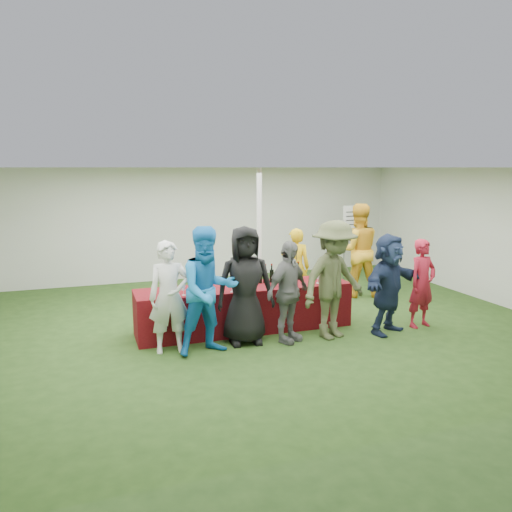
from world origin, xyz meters
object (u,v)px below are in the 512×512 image
object	(u,v)px
serving_table	(245,308)
customer_6	(422,283)
customer_1	(209,291)
customer_3	(288,292)
wine_list_sign	(352,226)
staff_back	(357,250)
customer_4	(334,280)
customer_2	(245,285)
customer_5	(388,284)
customer_0	(169,297)
dump_bucket	(333,277)
staff_pourer	(295,267)

from	to	relation	value
serving_table	customer_6	size ratio (longest dim) A/B	2.38
customer_1	customer_6	distance (m)	3.73
serving_table	customer_3	bearing A→B (deg)	-59.43
wine_list_sign	customer_3	size ratio (longest dim) A/B	1.13
serving_table	staff_back	world-z (taller)	staff_back
staff_back	customer_4	size ratio (longest dim) A/B	1.04
customer_2	customer_5	size ratio (longest dim) A/B	1.11
serving_table	customer_0	bearing A→B (deg)	-155.75
wine_list_sign	customer_3	world-z (taller)	wine_list_sign
customer_2	customer_6	bearing A→B (deg)	0.55
customer_0	customer_4	world-z (taller)	customer_4
customer_4	customer_6	bearing A→B (deg)	-16.82
customer_2	customer_5	world-z (taller)	customer_2
customer_3	wine_list_sign	bearing A→B (deg)	18.67
dump_bucket	staff_back	world-z (taller)	staff_back
customer_4	customer_5	world-z (taller)	customer_4
staff_back	customer_2	xyz separation A→B (m)	(-3.11, -1.98, -0.07)
customer_0	customer_6	world-z (taller)	customer_0
serving_table	wine_list_sign	bearing A→B (deg)	38.03
serving_table	customer_1	size ratio (longest dim) A/B	1.92
dump_bucket	customer_1	xyz separation A→B (m)	(-2.35, -0.62, 0.10)
customer_2	customer_4	size ratio (longest dim) A/B	0.97
customer_1	customer_5	distance (m)	3.00
wine_list_sign	serving_table	bearing A→B (deg)	-141.97
customer_5	customer_6	world-z (taller)	customer_5
staff_pourer	serving_table	bearing A→B (deg)	60.07
wine_list_sign	customer_2	world-z (taller)	customer_2
staff_back	customer_4	world-z (taller)	staff_back
customer_3	customer_4	size ratio (longest dim) A/B	0.84
dump_bucket	customer_4	world-z (taller)	customer_4
staff_back	customer_6	size ratio (longest dim) A/B	1.30
customer_1	serving_table	bearing A→B (deg)	36.35
staff_pourer	customer_1	xyz separation A→B (m)	(-2.21, -1.95, 0.17)
customer_0	serving_table	bearing A→B (deg)	26.24
customer_5	customer_6	size ratio (longest dim) A/B	1.09
customer_4	wine_list_sign	bearing A→B (deg)	39.12
wine_list_sign	customer_4	xyz separation A→B (m)	(-2.40, -3.66, -0.37)
customer_3	customer_6	size ratio (longest dim) A/B	1.05
wine_list_sign	customer_5	bearing A→B (deg)	-111.08
customer_4	customer_6	xyz separation A→B (m)	(1.70, 0.02, -0.19)
dump_bucket	customer_1	distance (m)	2.43
wine_list_sign	customer_2	distance (m)	5.14
customer_1	customer_3	size ratio (longest dim) A/B	1.18
dump_bucket	wine_list_sign	xyz separation A→B (m)	(2.09, 3.05, 0.48)
dump_bucket	customer_1	bearing A→B (deg)	-165.09
wine_list_sign	staff_pourer	xyz separation A→B (m)	(-2.22, -1.72, -0.54)
customer_5	customer_6	bearing A→B (deg)	-18.32
serving_table	customer_0	distance (m)	1.55
customer_1	customer_5	xyz separation A→B (m)	(2.99, -0.06, -0.11)
staff_back	customer_0	size ratio (longest dim) A/B	1.18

